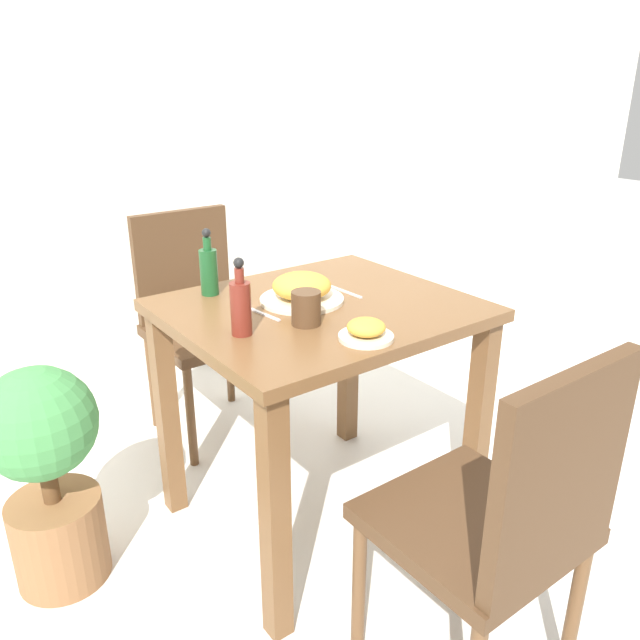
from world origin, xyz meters
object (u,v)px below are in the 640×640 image
food_plate (302,289)px  condiment_bottle (209,269)px  potted_plant_left (47,468)px  drink_cup (306,308)px  side_plate (366,331)px  chair_near (504,516)px  chair_far (198,312)px  sauce_bottle (241,305)px

food_plate → condiment_bottle: size_ratio=1.21×
food_plate → potted_plant_left: 0.87m
drink_cup → side_plate: bearing=-70.4°
side_plate → potted_plant_left: (-0.71, 0.51, -0.40)m
chair_near → side_plate: 0.55m
food_plate → potted_plant_left: (-0.75, 0.17, -0.42)m
drink_cup → condiment_bottle: 0.40m
chair_far → sauce_bottle: bearing=-107.5°
chair_near → potted_plant_left: bearing=-54.1°
sauce_bottle → condiment_bottle: (0.08, 0.34, 0.00)m
chair_near → drink_cup: size_ratio=9.53×
chair_near → chair_far: bearing=-91.2°
chair_far → drink_cup: chair_far is taller
drink_cup → potted_plant_left: drink_cup is taller
chair_near → sauce_bottle: 0.80m
chair_near → sauce_bottle: size_ratio=4.30×
chair_far → sauce_bottle: sauce_bottle is taller
chair_near → side_plate: bearing=-90.7°
condiment_bottle → chair_far: bearing=69.9°
sauce_bottle → drink_cup: bearing=-13.3°
condiment_bottle → food_plate: bearing=-49.7°
chair_far → food_plate: size_ratio=3.55×
side_plate → potted_plant_left: 0.96m
drink_cup → potted_plant_left: (-0.65, 0.33, -0.43)m
food_plate → sauce_bottle: bearing=-156.9°
chair_far → potted_plant_left: 0.93m
chair_far → food_plate: chair_far is taller
drink_cup → sauce_bottle: (-0.18, 0.04, 0.03)m
sauce_bottle → condiment_bottle: same height
drink_cup → sauce_bottle: size_ratio=0.45×
drink_cup → condiment_bottle: (-0.09, 0.38, 0.03)m
food_plate → side_plate: (-0.03, -0.33, -0.02)m
condiment_bottle → potted_plant_left: 0.73m
chair_far → potted_plant_left: bearing=-143.3°
chair_near → side_plate: (0.01, 0.47, 0.27)m
sauce_bottle → potted_plant_left: 0.72m
side_plate → sauce_bottle: (-0.24, 0.22, 0.06)m
chair_near → chair_far: (0.03, 1.53, 0.00)m
potted_plant_left → side_plate: bearing=-35.3°
chair_near → drink_cup: chair_near is taller
chair_near → food_plate: chair_near is taller
condiment_bottle → side_plate: bearing=-74.4°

